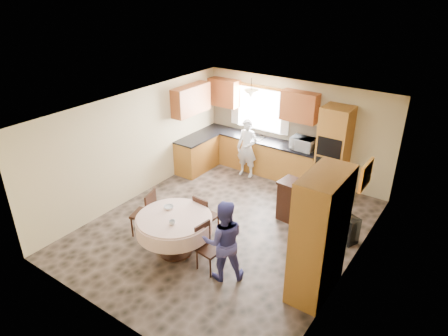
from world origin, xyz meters
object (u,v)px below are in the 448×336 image
chair_left (147,211)px  person_sink (247,148)px  sideboard (305,207)px  chair_back (204,214)px  cupboard (320,236)px  chair_right (207,244)px  dining_table (174,225)px  person_dining (223,241)px  oven_tower (333,151)px

chair_left → person_sink: 3.40m
sideboard → chair_back: bearing=-127.8°
sideboard → cupboard: bearing=-54.6°
sideboard → chair_right: (-0.83, -2.26, 0.07)m
dining_table → person_sink: bearing=100.0°
dining_table → person_dining: size_ratio=0.94×
oven_tower → cupboard: bearing=-72.3°
cupboard → person_sink: size_ratio=1.41×
chair_back → sideboard: bearing=-129.7°
dining_table → chair_back: size_ratio=1.55×
chair_right → person_sink: 3.77m
sideboard → person_sink: 2.55m
oven_tower → chair_back: (-1.35, -3.19, -0.56)m
chair_back → person_sink: person_sink is taller
cupboard → dining_table: bearing=-167.3°
cupboard → oven_tower: bearing=107.7°
sideboard → chair_back: chair_back is taller
person_sink → person_dining: person_sink is taller
oven_tower → person_dining: oven_tower is taller
chair_right → person_dining: (0.38, -0.03, 0.26)m
chair_right → oven_tower: bearing=-3.3°
sideboard → person_dining: person_dining is taller
chair_left → chair_right: 1.59m
cupboard → dining_table: 2.64m
dining_table → person_dining: person_dining is taller
oven_tower → chair_left: bearing=-121.4°
oven_tower → cupboard: cupboard is taller
chair_back → cupboard: bearing=179.9°
sideboard → chair_left: bearing=-132.8°
cupboard → person_sink: bearing=137.0°
oven_tower → chair_right: (-0.73, -3.92, -0.57)m
person_dining → chair_back: bearing=-77.2°
sideboard → person_dining: 2.36m
dining_table → person_dining: 1.12m
cupboard → person_dining: cupboard is taller
chair_left → person_dining: (1.96, -0.15, 0.21)m
oven_tower → person_sink: size_ratio=1.39×
dining_table → chair_right: size_ratio=1.59×
chair_left → person_sink: bearing=160.0°
oven_tower → person_sink: bearing=-168.8°
sideboard → oven_tower: bearing=99.4°
oven_tower → cupboard: 3.52m
chair_right → person_sink: (-1.36, 3.51, 0.28)m
cupboard → chair_left: (-3.38, -0.44, -0.54)m
dining_table → person_dining: (1.12, -0.02, 0.12)m
chair_left → chair_back: (0.96, 0.60, -0.04)m
dining_table → chair_left: (-0.84, 0.13, -0.09)m
chair_back → person_dining: (1.00, -0.76, 0.25)m
oven_tower → person_dining: (-0.35, -3.95, -0.32)m
cupboard → person_sink: 4.33m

